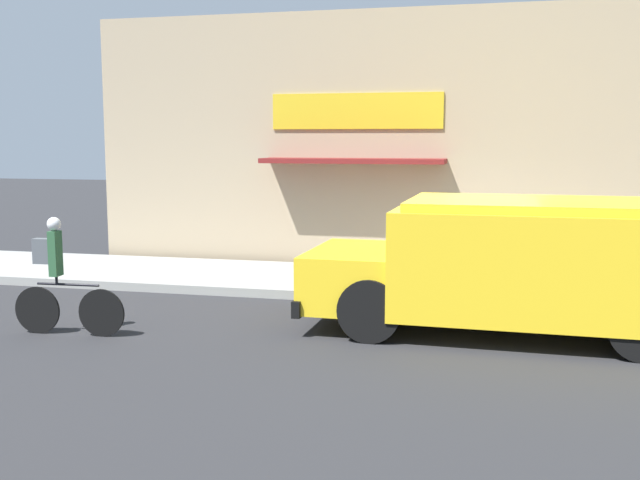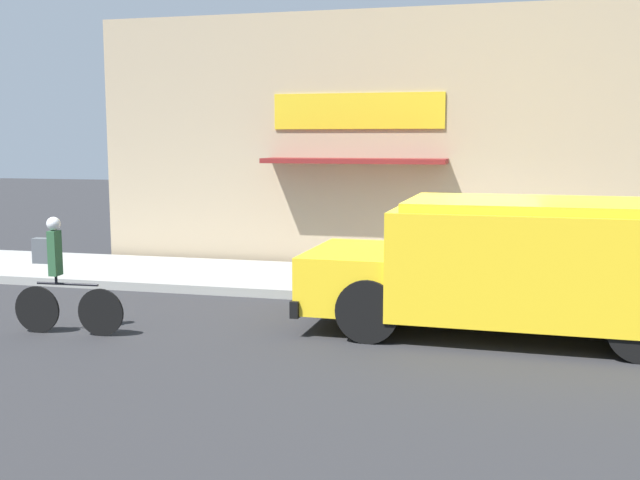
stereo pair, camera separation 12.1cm
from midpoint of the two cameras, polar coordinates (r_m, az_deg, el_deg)
name	(u,v)px [view 1 (the left image)]	position (r m, az deg, el deg)	size (l,w,h in m)	color
ground_plane	(457,308)	(12.66, 10.15, -5.15)	(70.00, 70.00, 0.00)	#2B2B2D
sidewalk	(462,287)	(14.10, 10.53, -3.51)	(28.00, 2.98, 0.16)	#999993
storefront	(467,143)	(15.58, 10.88, 7.28)	(16.29, 1.00, 5.43)	tan
school_bus	(524,262)	(11.08, 14.96, -1.66)	(5.74, 2.95, 1.93)	yellow
cyclist	(60,280)	(11.31, -19.47, -2.89)	(1.68, 0.21, 1.70)	black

